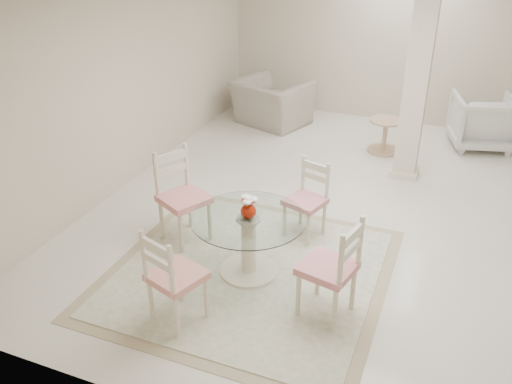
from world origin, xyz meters
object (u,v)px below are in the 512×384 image
at_px(column, 417,82).
at_px(dining_table, 249,245).
at_px(red_vase, 248,207).
at_px(dining_chair_north, 309,194).
at_px(dining_chair_south, 170,272).
at_px(recliner_taupe, 271,103).
at_px(side_table, 385,137).
at_px(armchair_white, 483,121).
at_px(dining_chair_west, 180,189).
at_px(dining_chair_east, 336,263).

xyz_separation_m(column, dining_table, (-1.16, -2.97, -1.01)).
relative_size(dining_table, red_vase, 4.80).
xyz_separation_m(dining_table, dining_chair_north, (0.33, 0.96, 0.19)).
xyz_separation_m(column, dining_chair_south, (-1.49, -3.93, -0.78)).
bearing_deg(recliner_taupe, side_table, -175.01).
relative_size(dining_chair_north, armchair_white, 1.09).
bearing_deg(dining_chair_west, dining_chair_south, -126.83).
relative_size(dining_chair_east, side_table, 2.16).
bearing_deg(recliner_taupe, dining_chair_north, 135.95).
bearing_deg(dining_chair_west, dining_chair_east, -81.77).
bearing_deg(dining_chair_north, dining_chair_east, -46.42).
relative_size(dining_chair_west, side_table, 2.26).
height_order(dining_chair_east, recliner_taupe, dining_chair_east).
height_order(red_vase, dining_chair_north, dining_chair_north).
xyz_separation_m(dining_chair_north, armchair_white, (1.76, 3.52, -0.11)).
relative_size(red_vase, dining_chair_south, 0.22).
height_order(column, side_table, column).
bearing_deg(dining_table, dining_chair_west, 160.10).
bearing_deg(red_vase, recliner_taupe, 107.42).
distance_m(red_vase, dining_chair_east, 1.04).
relative_size(column, recliner_taupe, 2.31).
relative_size(armchair_white, side_table, 1.75).
relative_size(red_vase, armchair_white, 0.26).
relative_size(dining_chair_west, armchair_white, 1.30).
distance_m(dining_chair_south, armchair_white, 5.96).
xyz_separation_m(dining_chair_east, dining_chair_north, (-0.64, 1.29, -0.07)).
bearing_deg(armchair_white, dining_table, 49.64).
bearing_deg(dining_chair_north, armchair_white, 80.73).
bearing_deg(dining_chair_north, column, 85.12).
bearing_deg(armchair_white, dining_chair_south, 50.63).
bearing_deg(dining_table, dining_chair_east, -18.83).
xyz_separation_m(dining_table, dining_chair_south, (-0.34, -0.96, 0.23)).
distance_m(dining_chair_east, recliner_taupe, 5.09).
height_order(dining_chair_west, armchair_white, dining_chair_west).
xyz_separation_m(dining_chair_north, dining_chair_west, (-1.30, -0.61, 0.10)).
relative_size(column, dining_chair_east, 2.39).
bearing_deg(dining_chair_west, column, -11.36).
xyz_separation_m(column, armchair_white, (0.94, 1.50, -0.94)).
bearing_deg(dining_table, side_table, 78.80).
xyz_separation_m(column, red_vase, (-1.15, -2.97, -0.57)).
bearing_deg(dining_chair_west, side_table, 0.72).
relative_size(dining_table, dining_chair_east, 1.02).
bearing_deg(column, dining_chair_north, -112.22).
bearing_deg(column, red_vase, -111.23).
relative_size(dining_table, dining_chair_north, 1.15).
distance_m(dining_table, recliner_taupe, 4.41).
height_order(red_vase, dining_chair_west, dining_chair_west).
bearing_deg(red_vase, dining_chair_west, 160.10).
distance_m(red_vase, dining_chair_north, 1.05).
bearing_deg(dining_chair_north, recliner_taupe, 134.30).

